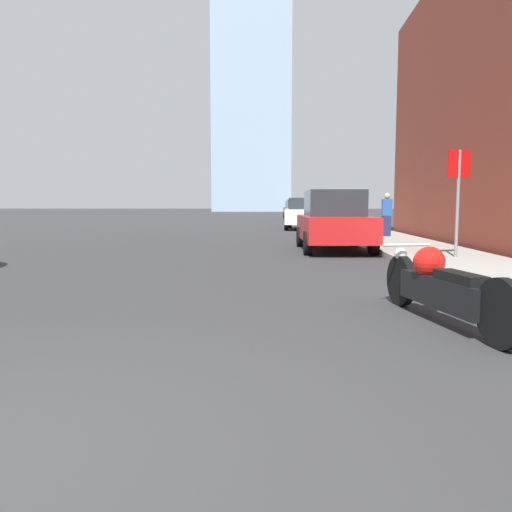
# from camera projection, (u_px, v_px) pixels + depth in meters

# --- Properties ---
(sidewalk) EXTENTS (2.47, 240.00, 0.15)m
(sidewalk) POSITION_uv_depth(u_px,v_px,m) (327.00, 220.00, 41.84)
(sidewalk) COLOR gray
(sidewalk) RESTS_ON ground_plane
(distant_tower) EXTENTS (16.40, 16.40, 74.62)m
(distant_tower) POSITION_uv_depth(u_px,v_px,m) (253.00, 37.00, 106.82)
(distant_tower) COLOR #8CA5BC
(distant_tower) RESTS_ON ground_plane
(motorcycle) EXTENTS (0.83, 2.60, 0.82)m
(motorcycle) POSITION_uv_depth(u_px,v_px,m) (440.00, 286.00, 5.46)
(motorcycle) COLOR black
(motorcycle) RESTS_ON ground_plane
(parked_car_red) EXTENTS (2.02, 4.39, 1.71)m
(parked_car_red) POSITION_uv_depth(u_px,v_px,m) (334.00, 221.00, 14.16)
(parked_car_red) COLOR red
(parked_car_red) RESTS_ON ground_plane
(parked_car_white) EXTENTS (2.10, 4.52, 1.68)m
(parked_car_white) POSITION_uv_depth(u_px,v_px,m) (304.00, 214.00, 26.84)
(parked_car_white) COLOR silver
(parked_car_white) RESTS_ON ground_plane
(parked_car_silver) EXTENTS (2.05, 4.02, 1.74)m
(parked_car_silver) POSITION_uv_depth(u_px,v_px,m) (297.00, 211.00, 38.92)
(parked_car_silver) COLOR #BCBCC1
(parked_car_silver) RESTS_ON ground_plane
(parked_car_black) EXTENTS (2.10, 4.35, 1.72)m
(parked_car_black) POSITION_uv_depth(u_px,v_px,m) (294.00, 210.00, 49.78)
(parked_car_black) COLOR black
(parked_car_black) RESTS_ON ground_plane
(stop_sign) EXTENTS (0.57, 0.26, 2.34)m
(stop_sign) POSITION_uv_depth(u_px,v_px,m) (458.00, 185.00, 10.88)
(stop_sign) COLOR slate
(stop_sign) RESTS_ON sidewalk
(pedestrian) EXTENTS (0.36, 0.22, 1.59)m
(pedestrian) POSITION_uv_depth(u_px,v_px,m) (387.00, 214.00, 18.44)
(pedestrian) COLOR #1E2347
(pedestrian) RESTS_ON sidewalk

